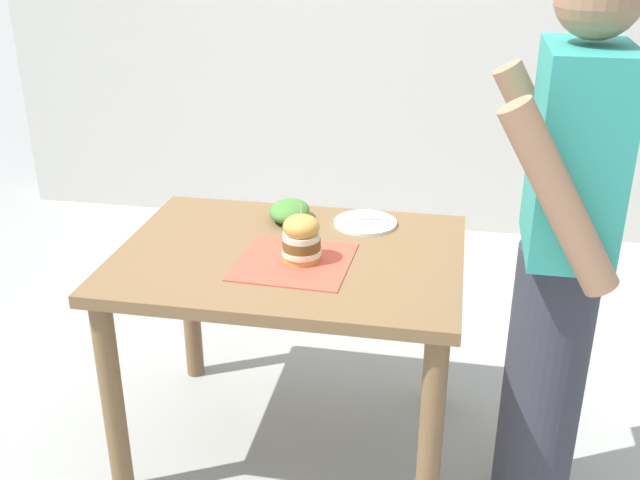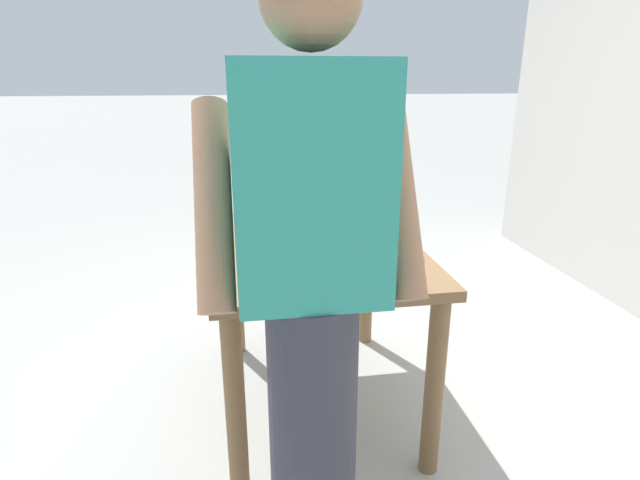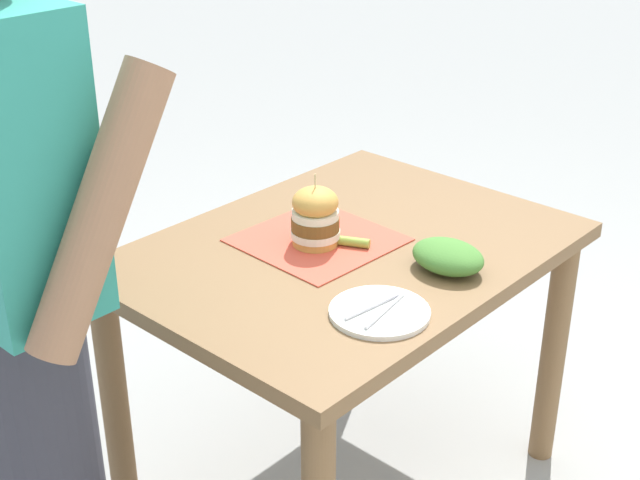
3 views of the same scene
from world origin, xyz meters
TOP-DOWN VIEW (x-y plane):
  - ground_plane at (0.00, 0.00)m, footprint 80.00×80.00m
  - patio_table at (0.00, 0.00)m, footprint 0.83×1.11m
  - serving_paper at (0.07, 0.03)m, footprint 0.36×0.36m
  - sandwich at (0.06, 0.05)m, footprint 0.12×0.12m
  - pickle_spear at (-0.02, 0.00)m, footprint 0.08×0.06m
  - side_plate_with_forks at (-0.27, 0.21)m, footprint 0.22×0.22m
  - side_salad at (-0.26, -0.06)m, footprint 0.18×0.14m
  - diner_across_table at (0.13, 0.81)m, footprint 0.55×0.35m

SIDE VIEW (x-z plane):
  - ground_plane at x=0.00m, z-range 0.00..0.00m
  - patio_table at x=0.00m, z-range 0.25..1.01m
  - serving_paper at x=0.07m, z-range 0.76..0.76m
  - side_plate_with_forks at x=-0.27m, z-range 0.75..0.77m
  - pickle_spear at x=-0.02m, z-range 0.76..0.79m
  - side_salad at x=-0.26m, z-range 0.76..0.83m
  - sandwich at x=0.06m, z-range 0.74..0.93m
  - diner_across_table at x=0.13m, z-range 0.04..1.73m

